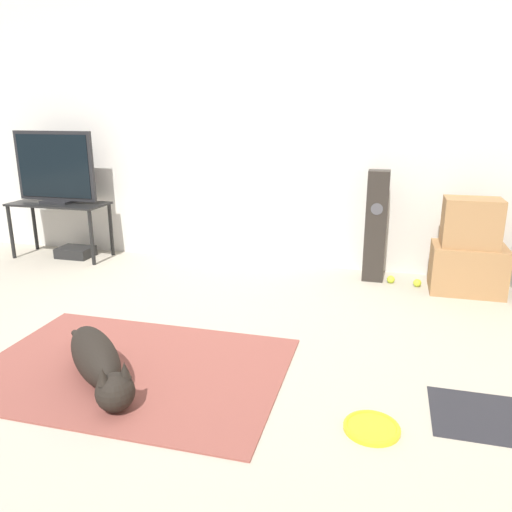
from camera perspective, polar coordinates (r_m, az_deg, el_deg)
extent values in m
plane|color=#BCB29E|center=(3.19, -15.59, -10.71)|extent=(12.00, 12.00, 0.00)
cube|color=silver|center=(4.77, -3.80, 14.55)|extent=(8.00, 0.06, 2.55)
cube|color=#934C42|center=(3.00, -13.96, -12.33)|extent=(1.72, 1.19, 0.01)
ellipsoid|color=black|center=(2.89, -17.92, -10.83)|extent=(0.61, 0.60, 0.25)
sphere|color=black|center=(2.58, -15.79, -14.74)|extent=(0.19, 0.19, 0.19)
cone|color=black|center=(2.54, -14.78, -12.50)|extent=(0.06, 0.06, 0.09)
cone|color=black|center=(2.52, -17.13, -12.97)|extent=(0.06, 0.06, 0.09)
cylinder|color=black|center=(3.30, -19.62, -8.89)|extent=(0.18, 0.17, 0.04)
cylinder|color=yellow|center=(2.49, 13.08, -18.62)|extent=(0.26, 0.26, 0.02)
torus|color=yellow|center=(2.48, 13.09, -18.49)|extent=(0.26, 0.26, 0.02)
cube|color=#A87A4C|center=(4.36, 22.99, -1.36)|extent=(0.56, 0.38, 0.38)
cube|color=#A87A4C|center=(4.25, 23.39, 3.53)|extent=(0.43, 0.29, 0.38)
cube|color=#2D2823|center=(4.36, 13.53, 3.32)|extent=(0.18, 0.18, 0.94)
cylinder|color=#4C4C51|center=(4.24, 13.64, 5.23)|extent=(0.10, 0.00, 0.10)
cube|color=black|center=(5.29, -21.64, 5.56)|extent=(0.96, 0.40, 0.02)
cylinder|color=black|center=(5.48, -26.20, 2.45)|extent=(0.04, 0.04, 0.53)
cylinder|color=black|center=(4.95, -18.26, 1.98)|extent=(0.04, 0.04, 0.53)
cylinder|color=black|center=(5.74, -23.99, 3.28)|extent=(0.04, 0.04, 0.53)
cylinder|color=black|center=(5.23, -16.23, 2.90)|extent=(0.04, 0.04, 0.53)
cube|color=#232326|center=(5.28, -21.66, 5.80)|extent=(0.29, 0.20, 0.02)
cube|color=#232326|center=(5.24, -22.01, 9.50)|extent=(0.83, 0.04, 0.66)
cube|color=black|center=(5.23, -22.13, 9.47)|extent=(0.76, 0.01, 0.60)
sphere|color=#C6E033|center=(4.38, 17.95, -2.94)|extent=(0.07, 0.07, 0.07)
sphere|color=#C6E033|center=(4.41, 15.15, -2.59)|extent=(0.07, 0.07, 0.07)
cube|color=black|center=(5.33, -19.92, 0.42)|extent=(0.34, 0.25, 0.10)
cube|color=#28282D|center=(2.76, 25.99, -16.35)|extent=(0.63, 0.44, 0.01)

